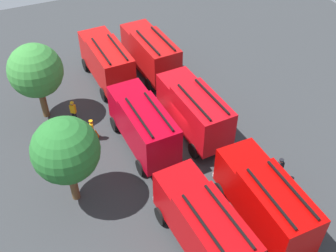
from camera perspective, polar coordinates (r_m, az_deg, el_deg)
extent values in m
plane|color=#2D3033|center=(29.83, 0.00, -2.02)|extent=(54.17, 54.17, 0.00)
cube|color=#B40403|center=(25.32, 10.20, -6.07)|extent=(2.22, 2.52, 2.60)
cube|color=#8C9EAD|center=(25.68, 9.04, -4.05)|extent=(0.10, 2.13, 1.46)
cube|color=#B40403|center=(23.53, 14.83, -11.46)|extent=(4.82, 2.55, 2.90)
cube|color=black|center=(22.00, 14.08, -9.63)|extent=(4.32, 0.16, 0.12)
cube|color=black|center=(22.68, 16.92, -8.38)|extent=(4.32, 0.16, 0.12)
cube|color=silver|center=(26.81, 8.55, -6.04)|extent=(0.22, 2.38, 0.28)
cylinder|color=black|center=(26.10, 7.31, -8.93)|extent=(1.10, 0.36, 1.10)
cylinder|color=black|center=(27.09, 11.74, -7.20)|extent=(1.10, 0.36, 1.10)
cylinder|color=black|center=(24.98, 18.07, -14.71)|extent=(1.10, 0.36, 1.10)
cube|color=#B80A13|center=(30.89, 1.34, 4.81)|extent=(2.34, 2.62, 2.60)
cube|color=#8C9EAD|center=(31.45, 0.44, 6.28)|extent=(0.20, 2.13, 1.46)
cube|color=#B80A13|center=(28.44, 4.68, 1.30)|extent=(4.94, 2.77, 2.90)
cube|color=black|center=(27.16, 3.61, 3.41)|extent=(4.32, 0.37, 0.12)
cube|color=black|center=(27.76, 6.07, 4.19)|extent=(4.32, 0.37, 0.12)
cube|color=silver|center=(32.42, 0.30, 4.30)|extent=(0.34, 2.38, 0.28)
cylinder|color=black|center=(31.54, -0.80, 2.14)|extent=(1.12, 0.41, 1.10)
cylinder|color=black|center=(32.44, 3.00, 3.37)|extent=(1.12, 0.41, 1.10)
cylinder|color=black|center=(28.35, 3.65, -3.44)|extent=(1.12, 0.41, 1.10)
cylinder|color=black|center=(29.35, 7.71, -1.90)|extent=(1.12, 0.41, 1.10)
cube|color=#A80E0F|center=(37.51, -4.14, 11.89)|extent=(2.35, 2.63, 2.60)
cube|color=#8C9EAD|center=(38.21, -4.83, 12.98)|extent=(0.21, 2.13, 1.46)
cube|color=#A80E0F|center=(34.68, -1.74, 9.61)|extent=(4.95, 2.79, 2.90)
cube|color=black|center=(33.63, -2.87, 11.59)|extent=(4.32, 0.39, 0.12)
cube|color=black|center=(34.15, -0.73, 12.13)|extent=(4.32, 0.39, 0.12)
cube|color=silver|center=(39.05, -4.79, 11.18)|extent=(0.35, 2.38, 0.28)
cylinder|color=black|center=(38.08, -5.82, 9.55)|extent=(1.12, 0.42, 1.10)
cylinder|color=black|center=(38.87, -2.51, 10.45)|extent=(1.12, 0.42, 1.10)
cylinder|color=black|center=(34.30, -2.60, 5.77)|extent=(1.12, 0.42, 1.10)
cylinder|color=black|center=(35.17, 0.95, 6.82)|extent=(1.12, 0.42, 1.10)
cube|color=#AC060A|center=(23.75, 1.80, -9.42)|extent=(2.38, 2.65, 2.60)
cube|color=#8C9EAD|center=(24.10, 0.59, -7.24)|extent=(0.23, 2.13, 1.46)
cube|color=#AC060A|center=(21.92, 6.47, -15.39)|extent=(4.97, 2.84, 2.90)
cube|color=black|center=(20.38, 5.14, -13.76)|extent=(4.32, 0.43, 0.12)
cube|color=black|center=(20.89, 8.41, -12.22)|extent=(4.32, 0.43, 0.12)
cube|color=silver|center=(25.30, 0.40, -9.21)|extent=(0.37, 2.38, 0.28)
cylinder|color=black|center=(24.73, -0.99, -12.39)|extent=(1.12, 0.43, 1.10)
cylinder|color=black|center=(25.46, 3.90, -10.32)|extent=(1.12, 0.43, 1.10)
cube|color=#A90315|center=(29.77, -5.42, 2.99)|extent=(2.31, 2.60, 2.60)
cube|color=#8C9EAD|center=(30.37, -6.21, 4.55)|extent=(0.17, 2.13, 1.46)
cube|color=#A90315|center=(27.18, -2.64, -0.85)|extent=(4.91, 2.71, 2.90)
cube|color=black|center=(25.95, -4.13, 1.26)|extent=(4.32, 0.31, 0.12)
cube|color=black|center=(26.36, -1.39, 2.12)|extent=(4.32, 0.31, 0.12)
cube|color=silver|center=(31.37, -6.12, 2.56)|extent=(0.31, 2.38, 0.28)
cylinder|color=black|center=(30.61, -7.46, 0.29)|extent=(1.11, 0.40, 1.10)
cylinder|color=black|center=(31.22, -3.35, 1.58)|extent=(1.11, 0.40, 1.10)
cylinder|color=black|center=(27.26, -3.79, -5.78)|extent=(1.11, 0.40, 1.10)
cylinder|color=black|center=(27.94, 0.73, -4.18)|extent=(1.11, 0.40, 1.10)
cube|color=red|center=(36.82, -9.87, 10.76)|extent=(2.31, 2.59, 2.60)
cube|color=#8C9EAD|center=(37.55, -10.45, 11.88)|extent=(0.17, 2.13, 1.46)
cube|color=red|center=(33.87, -7.98, 8.34)|extent=(4.90, 2.70, 2.90)
cube|color=black|center=(32.88, -9.37, 10.32)|extent=(4.32, 0.31, 0.12)
cube|color=black|center=(33.23, -7.10, 10.92)|extent=(4.32, 0.31, 0.12)
cube|color=silver|center=(38.40, -10.26, 10.08)|extent=(0.30, 2.38, 0.28)
cylinder|color=black|center=(37.54, -11.44, 8.39)|extent=(1.11, 0.40, 1.10)
cylinder|color=black|center=(38.06, -7.98, 9.34)|extent=(1.11, 0.40, 1.10)
cylinder|color=black|center=(33.60, -8.92, 4.39)|extent=(1.11, 0.40, 1.10)
cylinder|color=black|center=(34.19, -5.13, 5.50)|extent=(1.11, 0.40, 1.10)
cylinder|color=black|center=(39.94, -11.72, 10.27)|extent=(0.16, 0.16, 0.81)
cylinder|color=black|center=(39.76, -11.63, 10.13)|extent=(0.16, 0.16, 0.81)
cube|color=gold|center=(39.47, -11.83, 11.14)|extent=(0.43, 0.26, 0.71)
sphere|color=tan|center=(39.24, -11.92, 11.73)|extent=(0.23, 0.23, 0.23)
cylinder|color=gold|center=(39.20, -11.94, 11.85)|extent=(0.29, 0.29, 0.07)
cylinder|color=black|center=(30.25, -10.45, -1.09)|extent=(0.16, 0.16, 0.81)
cylinder|color=black|center=(30.09, -10.44, -1.35)|extent=(0.16, 0.16, 0.81)
cube|color=orange|center=(29.67, -10.62, -0.14)|extent=(0.47, 0.34, 0.70)
sphere|color=#9E704C|center=(29.37, -10.73, 0.54)|extent=(0.23, 0.23, 0.23)
cylinder|color=orange|center=(29.31, -10.75, 0.68)|extent=(0.29, 0.29, 0.07)
cylinder|color=black|center=(32.06, -13.09, 1.32)|extent=(0.16, 0.16, 0.83)
cylinder|color=black|center=(31.97, -12.75, 1.26)|extent=(0.16, 0.16, 0.83)
cube|color=orange|center=(31.54, -13.13, 2.37)|extent=(0.45, 0.48, 0.72)
sphere|color=#9E704C|center=(31.25, -13.26, 3.05)|extent=(0.23, 0.23, 0.23)
cylinder|color=orange|center=(31.19, -13.29, 3.18)|extent=(0.29, 0.29, 0.07)
cylinder|color=black|center=(27.93, 15.27, -6.51)|extent=(0.16, 0.16, 0.84)
cylinder|color=black|center=(27.84, 14.90, -6.62)|extent=(0.16, 0.16, 0.84)
cube|color=black|center=(27.32, 15.37, -5.45)|extent=(0.28, 0.44, 0.73)
sphere|color=tan|center=(26.98, 15.55, -4.74)|extent=(0.24, 0.24, 0.24)
cylinder|color=black|center=(26.92, 15.59, -4.60)|extent=(0.30, 0.30, 0.07)
cylinder|color=black|center=(40.61, -5.54, 11.49)|extent=(0.16, 0.16, 0.78)
cylinder|color=black|center=(40.66, -5.83, 11.51)|extent=(0.16, 0.16, 0.78)
cube|color=gold|center=(40.28, -5.75, 12.39)|extent=(0.44, 0.48, 0.68)
sphere|color=brown|center=(40.07, -5.80, 12.96)|extent=(0.22, 0.22, 0.22)
cylinder|color=gold|center=(40.02, -5.81, 13.07)|extent=(0.27, 0.27, 0.07)
cylinder|color=brown|center=(25.98, -13.04, -7.90)|extent=(0.50, 0.50, 2.48)
sphere|color=#236628|center=(23.90, -14.09, -3.30)|extent=(3.97, 3.97, 3.97)
cylinder|color=brown|center=(32.61, -16.95, 3.11)|extent=(0.50, 0.50, 2.48)
sphere|color=#337A33|center=(30.98, -18.00, 7.35)|extent=(3.96, 3.96, 3.96)
cone|color=#F2600C|center=(38.74, -0.25, 9.98)|extent=(0.45, 0.45, 0.65)
cone|color=#F2600C|center=(30.36, -10.07, -0.95)|extent=(0.50, 0.50, 0.72)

